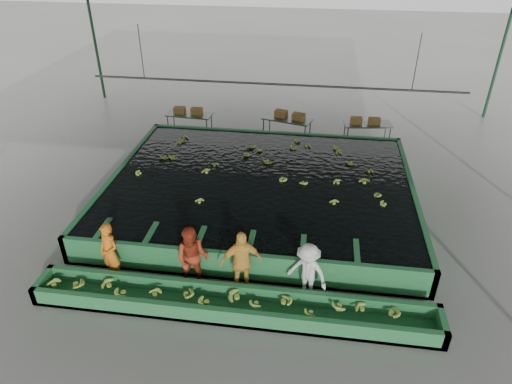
# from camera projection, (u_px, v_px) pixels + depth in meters

# --- Properties ---
(ground) EXTENTS (80.00, 80.00, 0.00)m
(ground) POSITION_uv_depth(u_px,v_px,m) (254.00, 227.00, 14.29)
(ground) COLOR slate
(ground) RESTS_ON ground
(shed_roof) EXTENTS (20.00, 22.00, 0.04)m
(shed_roof) POSITION_uv_depth(u_px,v_px,m) (253.00, 69.00, 11.69)
(shed_roof) COLOR gray
(shed_roof) RESTS_ON shed_posts
(shed_posts) EXTENTS (20.00, 22.00, 5.00)m
(shed_posts) POSITION_uv_depth(u_px,v_px,m) (253.00, 156.00, 12.99)
(shed_posts) COLOR #184128
(shed_posts) RESTS_ON ground
(flotation_tank) EXTENTS (10.00, 8.00, 0.90)m
(flotation_tank) POSITION_uv_depth(u_px,v_px,m) (260.00, 191.00, 15.33)
(flotation_tank) COLOR #266D3A
(flotation_tank) RESTS_ON ground
(tank_water) EXTENTS (9.70, 7.70, 0.00)m
(tank_water) POSITION_uv_depth(u_px,v_px,m) (260.00, 180.00, 15.12)
(tank_water) COLOR black
(tank_water) RESTS_ON flotation_tank
(sorting_trough) EXTENTS (10.00, 1.00, 0.50)m
(sorting_trough) POSITION_uv_depth(u_px,v_px,m) (232.00, 304.00, 11.11)
(sorting_trough) COLOR #266D3A
(sorting_trough) RESTS_ON ground
(cableway_rail) EXTENTS (0.08, 0.08, 14.00)m
(cableway_rail) POSITION_uv_depth(u_px,v_px,m) (273.00, 84.00, 16.96)
(cableway_rail) COLOR #59605B
(cableway_rail) RESTS_ON shed_roof
(rail_hanger_left) EXTENTS (0.04, 0.04, 2.00)m
(rail_hanger_left) POSITION_uv_depth(u_px,v_px,m) (141.00, 52.00, 17.05)
(rail_hanger_left) COLOR #59605B
(rail_hanger_left) RESTS_ON shed_roof
(rail_hanger_right) EXTENTS (0.04, 0.04, 2.00)m
(rail_hanger_right) POSITION_uv_depth(u_px,v_px,m) (417.00, 63.00, 15.83)
(rail_hanger_right) COLOR #59605B
(rail_hanger_right) RESTS_ON shed_roof
(worker_a) EXTENTS (0.73, 0.63, 1.70)m
(worker_a) POSITION_uv_depth(u_px,v_px,m) (110.00, 252.00, 11.89)
(worker_a) COLOR orange
(worker_a) RESTS_ON ground
(worker_b) EXTENTS (0.93, 0.75, 1.81)m
(worker_b) POSITION_uv_depth(u_px,v_px,m) (193.00, 258.00, 11.59)
(worker_b) COLOR #A2331A
(worker_b) RESTS_ON ground
(worker_c) EXTENTS (1.17, 0.80, 1.84)m
(worker_c) POSITION_uv_depth(u_px,v_px,m) (241.00, 262.00, 11.43)
(worker_c) COLOR #FABC45
(worker_c) RESTS_ON ground
(worker_d) EXTENTS (1.21, 0.98, 1.63)m
(worker_d) POSITION_uv_depth(u_px,v_px,m) (307.00, 272.00, 11.28)
(worker_d) COLOR silver
(worker_d) RESTS_ON ground
(packing_table_left) EXTENTS (2.05, 0.94, 0.91)m
(packing_table_left) POSITION_uv_depth(u_px,v_px,m) (190.00, 123.00, 20.28)
(packing_table_left) COLOR #59605B
(packing_table_left) RESTS_ON ground
(packing_table_mid) EXTENTS (2.23, 1.35, 0.95)m
(packing_table_mid) POSITION_uv_depth(u_px,v_px,m) (287.00, 129.00, 19.73)
(packing_table_mid) COLOR #59605B
(packing_table_mid) RESTS_ON ground
(packing_table_right) EXTENTS (2.05, 1.05, 0.89)m
(packing_table_right) POSITION_uv_depth(u_px,v_px,m) (367.00, 133.00, 19.37)
(packing_table_right) COLOR #59605B
(packing_table_right) RESTS_ON ground
(box_stack_left) EXTENTS (1.26, 0.36, 0.27)m
(box_stack_left) POSITION_uv_depth(u_px,v_px,m) (188.00, 114.00, 20.07)
(box_stack_left) COLOR brown
(box_stack_left) RESTS_ON packing_table_left
(box_stack_mid) EXTENTS (1.36, 0.75, 0.28)m
(box_stack_mid) POSITION_uv_depth(u_px,v_px,m) (290.00, 118.00, 19.49)
(box_stack_mid) COLOR brown
(box_stack_mid) RESTS_ON packing_table_mid
(box_stack_right) EXTENTS (1.24, 0.42, 0.26)m
(box_stack_right) POSITION_uv_depth(u_px,v_px,m) (365.00, 124.00, 19.13)
(box_stack_right) COLOR brown
(box_stack_right) RESTS_ON packing_table_right
(floating_bananas) EXTENTS (8.13, 5.54, 0.11)m
(floating_bananas) POSITION_uv_depth(u_px,v_px,m) (263.00, 169.00, 15.79)
(floating_bananas) COLOR #8BAC3B
(floating_bananas) RESTS_ON tank_water
(trough_bananas) EXTENTS (9.47, 0.63, 0.13)m
(trough_bananas) POSITION_uv_depth(u_px,v_px,m) (232.00, 300.00, 11.04)
(trough_bananas) COLOR #8BAC3B
(trough_bananas) RESTS_ON sorting_trough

